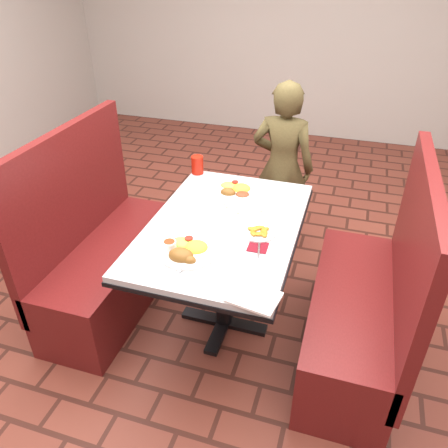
{
  "coord_description": "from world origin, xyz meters",
  "views": [
    {
      "loc": [
        0.6,
        -1.92,
        2.03
      ],
      "look_at": [
        0.0,
        0.0,
        0.75
      ],
      "focal_mm": 35.0,
      "sensor_mm": 36.0,
      "label": 1
    }
  ],
  "objects": [
    {
      "name": "maroon_napkin",
      "position": [
        0.23,
        -0.16,
        0.75
      ],
      "size": [
        0.1,
        0.1,
        0.0
      ],
      "primitive_type": "cube",
      "rotation": [
        0.0,
        0.0,
        0.03
      ],
      "color": "maroon",
      "rests_on": "dining_table"
    },
    {
      "name": "far_dinner_plate",
      "position": [
        -0.04,
        0.37,
        0.78
      ],
      "size": [
        0.28,
        0.28,
        0.07
      ],
      "rotation": [
        0.0,
        0.0,
        -0.13
      ],
      "color": "white",
      "rests_on": "dining_table"
    },
    {
      "name": "diner_person",
      "position": [
        0.13,
        1.04,
        0.64
      ],
      "size": [
        0.48,
        0.33,
        1.29
      ],
      "primitive_type": "imported",
      "rotation": [
        0.0,
        0.0,
        3.09
      ],
      "color": "brown",
      "rests_on": "ground"
    },
    {
      "name": "plantain_plate",
      "position": [
        0.2,
        -0.04,
        0.76
      ],
      "size": [
        0.18,
        0.18,
        0.03
      ],
      "rotation": [
        0.0,
        0.0,
        0.07
      ],
      "color": "white",
      "rests_on": "dining_table"
    },
    {
      "name": "fork_utensil",
      "position": [
        -0.05,
        -0.35,
        0.76
      ],
      "size": [
        0.01,
        0.15,
        0.0
      ],
      "primitive_type": "cube",
      "rotation": [
        0.0,
        0.0,
        0.01
      ],
      "color": "silver",
      "rests_on": "dining_table"
    },
    {
      "name": "booth_bench_left",
      "position": [
        -0.8,
        0.0,
        0.33
      ],
      "size": [
        0.47,
        1.2,
        1.17
      ],
      "color": "maroon",
      "rests_on": "ground"
    },
    {
      "name": "near_dinner_plate",
      "position": [
        -0.1,
        -0.32,
        0.78
      ],
      "size": [
        0.29,
        0.29,
        0.09
      ],
      "rotation": [
        0.0,
        0.0,
        -0.35
      ],
      "color": "white",
      "rests_on": "dining_table"
    },
    {
      "name": "red_tumbler",
      "position": [
        -0.36,
        0.56,
        0.81
      ],
      "size": [
        0.08,
        0.08,
        0.12
      ],
      "primitive_type": "cylinder",
      "color": "#B3190B",
      "rests_on": "dining_table"
    },
    {
      "name": "knife_utensil",
      "position": [
        -0.05,
        -0.4,
        0.76
      ],
      "size": [
        0.05,
        0.17,
        0.0
      ],
      "primitive_type": "cube",
      "rotation": [
        0.0,
        0.0,
        -0.25
      ],
      "color": "silver",
      "rests_on": "dining_table"
    },
    {
      "name": "spoon_utensil",
      "position": [
        0.24,
        -0.18,
        0.76
      ],
      "size": [
        0.04,
        0.13,
        0.0
      ],
      "primitive_type": "cube",
      "rotation": [
        0.0,
        0.0,
        0.19
      ],
      "color": "silver",
      "rests_on": "dining_table"
    },
    {
      "name": "paper_napkin",
      "position": [
        0.3,
        -0.53,
        0.76
      ],
      "size": [
        0.24,
        0.19,
        0.01
      ],
      "primitive_type": "cube",
      "rotation": [
        0.0,
        0.0,
        -0.17
      ],
      "color": "white",
      "rests_on": "dining_table"
    },
    {
      "name": "booth_bench_right",
      "position": [
        0.8,
        0.0,
        0.33
      ],
      "size": [
        0.47,
        1.2,
        1.17
      ],
      "color": "maroon",
      "rests_on": "ground"
    },
    {
      "name": "dining_table",
      "position": [
        0.0,
        0.0,
        0.65
      ],
      "size": [
        0.81,
        1.21,
        0.75
      ],
      "color": "silver",
      "rests_on": "ground"
    },
    {
      "name": "lettuce_shreds",
      "position": [
        0.04,
        0.06,
        0.75
      ],
      "size": [
        0.28,
        0.32,
        0.0
      ],
      "primitive_type": null,
      "color": "#81AF46",
      "rests_on": "dining_table"
    }
  ]
}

